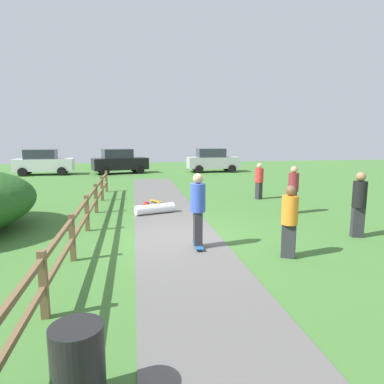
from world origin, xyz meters
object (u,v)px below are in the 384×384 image
Objects in this scene: skater_fallen at (154,208)px; parked_car_white at (43,162)px; parked_car_silver at (213,160)px; skateboard_loose at (156,201)px; bystander_orange at (290,218)px; parked_car_black at (119,161)px; bystander_black at (359,201)px; skater_riding at (198,206)px; trash_bin at (78,366)px; bystander_red at (259,179)px; bystander_maroon at (293,187)px.

parked_car_white is (-7.44, 14.91, 0.76)m from skater_fallen.
skater_fallen is at bearing -110.89° from parked_car_silver.
skater_fallen is at bearing -95.44° from skateboard_loose.
bystander_orange is 0.38× the size of parked_car_black.
parked_car_black reaches higher than skater_fallen.
parked_car_white reaches higher than skater_fallen.
bystander_black is (5.51, -3.99, 0.84)m from skater_fallen.
bystander_black is at bearing 2.77° from skater_riding.
bystander_orange is (1.98, -1.03, -0.14)m from skater_riding.
skater_riding is (2.19, 4.91, 0.64)m from trash_bin.
parked_car_silver is 0.93× the size of parked_car_black.
parked_car_white is at bearing 134.51° from bystander_red.
parked_car_silver is at bearing 66.87° from skateboard_loose.
parked_car_silver is at bearing 89.46° from bystander_black.
skater_riding is at bearing -83.96° from skateboard_loose.
parked_car_silver is at bearing 69.11° from skater_fallen.
bystander_black is 20.26m from parked_car_black.
skater_riding is 1.08× the size of bystander_maroon.
skater_fallen is at bearing 144.13° from bystander_black.
bystander_orange is 20.67m from parked_car_black.
bystander_red is at bearing 92.94° from bystander_maroon.
skateboard_loose is at bearing -176.88° from bystander_red.
parked_car_silver is (0.59, 15.70, -0.01)m from bystander_maroon.
skater_riding is 7.70m from bystander_red.
parked_car_silver is at bearing 73.71° from trash_bin.
skater_fallen is 2.06m from skateboard_loose.
bystander_maroon is at bearing 38.96° from skater_riding.
skater_riding is 2.24m from bystander_orange.
bystander_red is 0.37× the size of parked_car_black.
parked_car_black is (5.64, -0.01, 0.00)m from parked_car_white.
bystander_red is (2.11, 7.55, -0.04)m from bystander_orange.
trash_bin is at bearing -106.29° from parked_car_silver.
skater_riding is 4.66m from bystander_black.
skater_riding is 5.46m from bystander_maroon.
parked_car_white and parked_car_silver have the same top height.
parked_car_white is at bearing 117.04° from bystander_orange.
skater_riding reaches higher than skater_fallen.
skater_fallen is at bearing -154.97° from bystander_red.
bystander_orange is 0.41× the size of parked_car_silver.
trash_bin is 0.20× the size of parked_car_black.
bystander_red is at bearing 3.12° from skateboard_loose.
parked_car_white is (-6.11, 24.03, 0.51)m from trash_bin.
skater_riding is 2.40× the size of skateboard_loose.
skater_riding is at bearing -66.53° from parked_car_white.
parked_car_white is at bearing -179.99° from parked_car_silver.
bystander_red is at bearing -93.39° from parked_car_silver.
parked_car_white is (-12.55, 15.69, -0.01)m from bystander_maroon.
parked_car_white is at bearing 120.71° from skateboard_loose.
skater_riding reaches higher than bystander_red.
bystander_maroon reaches higher than bystander_orange.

